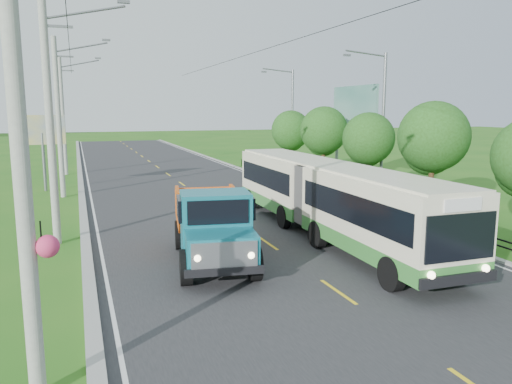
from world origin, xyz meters
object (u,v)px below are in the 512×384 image
tree_third (432,141)px  streetlight_mid (381,120)px  planter_mid (350,195)px  dump_truck (213,220)px  planter_near (436,222)px  bus (328,194)px  pole_near (51,121)px  tree_back (291,132)px  billboard_right (354,112)px  tree_fifth (324,133)px  tree_fourth (368,141)px  pole_mid (59,117)px  pole_nearest (23,144)px  pole_far (63,115)px  billboard_left (42,135)px  planter_far (297,178)px  streetlight_far (291,117)px

tree_third → streetlight_mid: (0.79, 5.86, 0.92)m
planter_mid → dump_truck: bearing=-139.7°
planter_near → bus: size_ratio=0.04×
pole_near → bus: bearing=-13.9°
tree_back → billboard_right: 6.82m
tree_fifth → planter_near: tree_fifth is taller
tree_fifth → streetlight_mid: size_ratio=0.64×
tree_fourth → pole_mid: bearing=159.3°
pole_nearest → planter_near: pole_nearest is taller
tree_fourth → planter_mid: bearing=-173.6°
tree_back → streetlight_mid: size_ratio=0.61×
planter_near → tree_back: bearing=86.4°
tree_fifth → streetlight_mid: bearing=-82.7°
planter_mid → bus: bearing=-126.4°
pole_far → tree_fourth: size_ratio=1.85×
tree_fourth → tree_fifth: size_ratio=0.93×
tree_third → planter_near: (-1.26, -2.14, -3.70)m
planter_near → bus: bearing=177.5°
tree_third → planter_near: bearing=-120.4°
tree_fourth → planter_mid: (-1.26, -0.14, -3.30)m
pole_near → bus: (11.15, -2.76, -3.18)m
tree_back → pole_nearest: bearing=-121.8°
tree_fourth → billboard_left: 21.72m
planter_far → planter_mid: bearing=-90.0°
tree_fourth → tree_fifth: tree_fifth is taller
tree_third → dump_truck: 13.46m
tree_back → planter_far: 5.48m
tree_fifth → bus: (-6.97, -13.90, -1.94)m
streetlight_mid → planter_near: 9.46m
pole_near → streetlight_far: (18.90, 19.00, -0.19)m
billboard_right → planter_far: bearing=151.6°
pole_near → planter_far: bearing=37.6°
pole_far → tree_back: size_ratio=1.82×
pole_near → tree_back: (18.12, 17.14, -1.44)m
tree_fourth → streetlight_far: bearing=86.8°
streetlight_mid → planter_far: size_ratio=13.54×
pole_near → pole_far: 24.00m
pole_far → billboard_right: (20.56, -13.00, 0.25)m
tree_third → planter_far: tree_third is taller
planter_far → bus: bearing=-109.9°
pole_near → billboard_left: (-1.24, 15.00, -1.23)m
planter_mid → planter_far: bearing=90.0°
tree_fifth → billboard_left: 19.74m
billboard_right → dump_truck: size_ratio=1.06×
planter_far → pole_mid: bearing=-176.6°
planter_near → bus: (-5.71, 0.24, 1.63)m
pole_nearest → planter_mid: pole_nearest is taller
pole_nearest → billboard_left: bearing=92.7°
tree_fourth → billboard_right: 6.59m
tree_back → streetlight_mid: 12.23m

